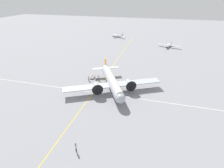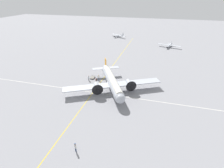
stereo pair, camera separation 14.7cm
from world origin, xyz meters
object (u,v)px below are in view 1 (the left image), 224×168
at_px(ramp_agent, 98,77).
at_px(baggage_cart, 93,77).
at_px(airliner_main, 112,82).
at_px(passenger_boarding, 89,78).
at_px(light_aircraft_distant, 118,36).
at_px(suitcase_near_door, 96,80).
at_px(suitcase_upright_spare, 96,80).
at_px(crew_foreground, 76,147).
at_px(light_aircraft_taxiing, 169,46).

xyz_separation_m(ramp_agent, baggage_cart, (1.05, 2.30, -0.85)).
xyz_separation_m(airliner_main, passenger_boarding, (3.40, 8.11, -1.43)).
bearing_deg(light_aircraft_distant, airliner_main, 44.92).
bearing_deg(suitcase_near_door, suitcase_upright_spare, -21.45).
bearing_deg(suitcase_near_door, crew_foreground, -167.07).
bearing_deg(ramp_agent, airliner_main, -38.22).
relative_size(crew_foreground, baggage_cart, 0.82).
relative_size(crew_foreground, suitcase_near_door, 2.88).
distance_m(airliner_main, baggage_cart, 9.63).
relative_size(passenger_boarding, suitcase_near_door, 2.73).
xyz_separation_m(suitcase_upright_spare, baggage_cart, (1.09, 1.57, 0.03)).
bearing_deg(passenger_boarding, suitcase_upright_spare, 121.20).
distance_m(crew_foreground, light_aircraft_distant, 83.01).
distance_m(baggage_cart, light_aircraft_taxiing, 46.98).
distance_m(ramp_agent, suitcase_upright_spare, 1.14).
distance_m(light_aircraft_distant, light_aircraft_taxiing, 31.48).
height_order(airliner_main, suitcase_near_door, airliner_main).
bearing_deg(baggage_cart, suitcase_upright_spare, 51.90).
relative_size(ramp_agent, baggage_cart, 0.87).
bearing_deg(suitcase_near_door, light_aircraft_distant, 6.89).
distance_m(crew_foreground, suitcase_near_door, 26.15).
height_order(airliner_main, ramp_agent, airliner_main).
relative_size(ramp_agent, suitcase_upright_spare, 3.52).
bearing_deg(suitcase_near_door, ramp_agent, -78.86).
relative_size(passenger_boarding, light_aircraft_taxiing, 0.16).
relative_size(suitcase_near_door, suitcase_upright_spare, 1.15).
distance_m(passenger_boarding, suitcase_upright_spare, 2.30).
bearing_deg(suitcase_near_door, airliner_main, -124.07).
height_order(airliner_main, crew_foreground, airliner_main).
bearing_deg(light_aircraft_taxiing, baggage_cart, -13.38).
xyz_separation_m(airliner_main, ramp_agent, (4.33, 5.40, -1.31)).
xyz_separation_m(passenger_boarding, suitcase_upright_spare, (0.89, -1.98, -0.76)).
xyz_separation_m(suitcase_near_door, suitcase_upright_spare, (0.11, -0.05, -0.04)).
relative_size(airliner_main, light_aircraft_taxiing, 2.24).
bearing_deg(baggage_cart, suitcase_near_door, 48.35).
bearing_deg(crew_foreground, suitcase_near_door, -43.19).
bearing_deg(light_aircraft_distant, ramp_agent, 40.51).
height_order(passenger_boarding, ramp_agent, ramp_agent).
bearing_deg(suitcase_upright_spare, light_aircraft_distant, 6.95).
height_order(crew_foreground, passenger_boarding, crew_foreground).
xyz_separation_m(airliner_main, light_aircraft_distant, (60.74, 13.00, -1.60)).
relative_size(passenger_boarding, ramp_agent, 0.89).
xyz_separation_m(airliner_main, suitcase_upright_spare, (4.29, 6.13, -2.19)).
distance_m(ramp_agent, suitcase_near_door, 1.15).
bearing_deg(light_aircraft_distant, crew_foreground, 41.62).
height_order(airliner_main, passenger_boarding, airliner_main).
xyz_separation_m(suitcase_near_door, light_aircraft_taxiing, (42.30, -21.23, 0.56)).
height_order(crew_foreground, light_aircraft_taxiing, light_aircraft_taxiing).
distance_m(suitcase_upright_spare, light_aircraft_taxiing, 47.21).
bearing_deg(suitcase_near_door, passenger_boarding, 111.86).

